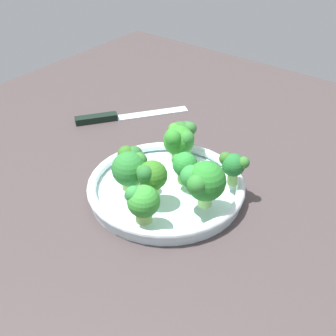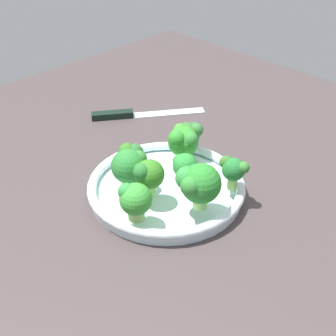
{
  "view_description": "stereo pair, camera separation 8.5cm",
  "coord_description": "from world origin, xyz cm",
  "px_view_note": "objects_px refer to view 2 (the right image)",
  "views": [
    {
      "loc": [
        57.74,
        43.89,
        53.62
      ],
      "look_at": [
        2.03,
        0.44,
        6.09
      ],
      "focal_mm": 52.1,
      "sensor_mm": 36.0,
      "label": 1
    },
    {
      "loc": [
        52.12,
        50.27,
        53.62
      ],
      "look_at": [
        2.03,
        0.44,
        6.09
      ],
      "focal_mm": 52.1,
      "sensor_mm": 36.0,
      "label": 2
    }
  ],
  "objects_px": {
    "broccoli_floret_2": "(134,199)",
    "broccoli_floret_5": "(186,165)",
    "broccoli_floret_6": "(183,141)",
    "broccoli_floret_4": "(148,175)",
    "broccoli_floret_7": "(130,164)",
    "knife": "(133,114)",
    "bowl": "(168,189)",
    "broccoli_floret_3": "(233,169)",
    "broccoli_floret_0": "(198,184)",
    "broccoli_floret_1": "(189,135)"
  },
  "relations": [
    {
      "from": "broccoli_floret_2",
      "to": "broccoli_floret_5",
      "type": "distance_m",
      "value": 0.13
    },
    {
      "from": "broccoli_floret_6",
      "to": "broccoli_floret_4",
      "type": "bearing_deg",
      "value": 14.44
    },
    {
      "from": "broccoli_floret_4",
      "to": "broccoli_floret_6",
      "type": "distance_m",
      "value": 0.12
    },
    {
      "from": "broccoli_floret_7",
      "to": "knife",
      "type": "distance_m",
      "value": 0.32
    },
    {
      "from": "bowl",
      "to": "broccoli_floret_7",
      "type": "xyz_separation_m",
      "value": [
        0.05,
        -0.04,
        0.06
      ]
    },
    {
      "from": "broccoli_floret_3",
      "to": "broccoli_floret_7",
      "type": "distance_m",
      "value": 0.18
    },
    {
      "from": "broccoli_floret_0",
      "to": "broccoli_floret_1",
      "type": "height_order",
      "value": "broccoli_floret_0"
    },
    {
      "from": "bowl",
      "to": "broccoli_floret_7",
      "type": "height_order",
      "value": "broccoli_floret_7"
    },
    {
      "from": "broccoli_floret_5",
      "to": "broccoli_floret_6",
      "type": "distance_m",
      "value": 0.06
    },
    {
      "from": "broccoli_floret_3",
      "to": "broccoli_floret_7",
      "type": "bearing_deg",
      "value": -49.19
    },
    {
      "from": "broccoli_floret_2",
      "to": "broccoli_floret_3",
      "type": "height_order",
      "value": "broccoli_floret_2"
    },
    {
      "from": "knife",
      "to": "broccoli_floret_4",
      "type": "bearing_deg",
      "value": 52.85
    },
    {
      "from": "broccoli_floret_2",
      "to": "knife",
      "type": "bearing_deg",
      "value": -131.11
    },
    {
      "from": "broccoli_floret_4",
      "to": "broccoli_floret_6",
      "type": "height_order",
      "value": "broccoli_floret_6"
    },
    {
      "from": "broccoli_floret_6",
      "to": "broccoli_floret_3",
      "type": "bearing_deg",
      "value": 90.48
    },
    {
      "from": "broccoli_floret_2",
      "to": "broccoli_floret_4",
      "type": "distance_m",
      "value": 0.06
    },
    {
      "from": "broccoli_floret_4",
      "to": "knife",
      "type": "height_order",
      "value": "broccoli_floret_4"
    },
    {
      "from": "broccoli_floret_5",
      "to": "broccoli_floret_6",
      "type": "height_order",
      "value": "broccoli_floret_6"
    },
    {
      "from": "broccoli_floret_3",
      "to": "knife",
      "type": "distance_m",
      "value": 0.39
    },
    {
      "from": "bowl",
      "to": "broccoli_floret_4",
      "type": "relative_size",
      "value": 4.11
    },
    {
      "from": "bowl",
      "to": "broccoli_floret_4",
      "type": "bearing_deg",
      "value": 4.45
    },
    {
      "from": "broccoli_floret_1",
      "to": "broccoli_floret_3",
      "type": "distance_m",
      "value": 0.14
    },
    {
      "from": "bowl",
      "to": "broccoli_floret_2",
      "type": "distance_m",
      "value": 0.12
    },
    {
      "from": "broccoli_floret_4",
      "to": "bowl",
      "type": "bearing_deg",
      "value": -175.55
    },
    {
      "from": "broccoli_floret_3",
      "to": "broccoli_floret_0",
      "type": "bearing_deg",
      "value": -4.54
    },
    {
      "from": "broccoli_floret_0",
      "to": "broccoli_floret_1",
      "type": "bearing_deg",
      "value": -132.33
    },
    {
      "from": "broccoli_floret_1",
      "to": "broccoli_floret_6",
      "type": "distance_m",
      "value": 0.04
    },
    {
      "from": "knife",
      "to": "broccoli_floret_1",
      "type": "bearing_deg",
      "value": 75.69
    },
    {
      "from": "broccoli_floret_1",
      "to": "broccoli_floret_3",
      "type": "relative_size",
      "value": 1.04
    },
    {
      "from": "broccoli_floret_3",
      "to": "knife",
      "type": "xyz_separation_m",
      "value": [
        -0.09,
        -0.37,
        -0.06
      ]
    },
    {
      "from": "broccoli_floret_5",
      "to": "knife",
      "type": "distance_m",
      "value": 0.33
    },
    {
      "from": "broccoli_floret_4",
      "to": "knife",
      "type": "relative_size",
      "value": 0.3
    },
    {
      "from": "broccoli_floret_3",
      "to": "broccoli_floret_4",
      "type": "relative_size",
      "value": 0.87
    },
    {
      "from": "broccoli_floret_0",
      "to": "broccoli_floret_7",
      "type": "height_order",
      "value": "broccoli_floret_0"
    },
    {
      "from": "broccoli_floret_2",
      "to": "broccoli_floret_6",
      "type": "distance_m",
      "value": 0.18
    },
    {
      "from": "bowl",
      "to": "broccoli_floret_2",
      "type": "xyz_separation_m",
      "value": [
        0.11,
        0.03,
        0.05
      ]
    },
    {
      "from": "bowl",
      "to": "broccoli_floret_4",
      "type": "height_order",
      "value": "broccoli_floret_4"
    },
    {
      "from": "broccoli_floret_0",
      "to": "broccoli_floret_7",
      "type": "xyz_separation_m",
      "value": [
        0.03,
        -0.13,
        -0.01
      ]
    },
    {
      "from": "broccoli_floret_0",
      "to": "knife",
      "type": "height_order",
      "value": "broccoli_floret_0"
    },
    {
      "from": "broccoli_floret_0",
      "to": "broccoli_floret_3",
      "type": "relative_size",
      "value": 1.36
    },
    {
      "from": "broccoli_floret_1",
      "to": "broccoli_floret_7",
      "type": "xyz_separation_m",
      "value": [
        0.15,
        0.0,
        0.01
      ]
    },
    {
      "from": "broccoli_floret_0",
      "to": "broccoli_floret_2",
      "type": "distance_m",
      "value": 0.11
    },
    {
      "from": "bowl",
      "to": "broccoli_floret_5",
      "type": "xyz_separation_m",
      "value": [
        -0.02,
        0.02,
        0.05
      ]
    },
    {
      "from": "broccoli_floret_6",
      "to": "broccoli_floret_7",
      "type": "bearing_deg",
      "value": -8.4
    },
    {
      "from": "broccoli_floret_0",
      "to": "broccoli_floret_4",
      "type": "distance_m",
      "value": 0.09
    },
    {
      "from": "bowl",
      "to": "broccoli_floret_1",
      "type": "bearing_deg",
      "value": -155.87
    },
    {
      "from": "broccoli_floret_3",
      "to": "broccoli_floret_5",
      "type": "bearing_deg",
      "value": -59.82
    },
    {
      "from": "broccoli_floret_0",
      "to": "broccoli_floret_3",
      "type": "height_order",
      "value": "broccoli_floret_0"
    },
    {
      "from": "broccoli_floret_7",
      "to": "broccoli_floret_4",
      "type": "bearing_deg",
      "value": 88.87
    },
    {
      "from": "broccoli_floret_5",
      "to": "knife",
      "type": "relative_size",
      "value": 0.25
    }
  ]
}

